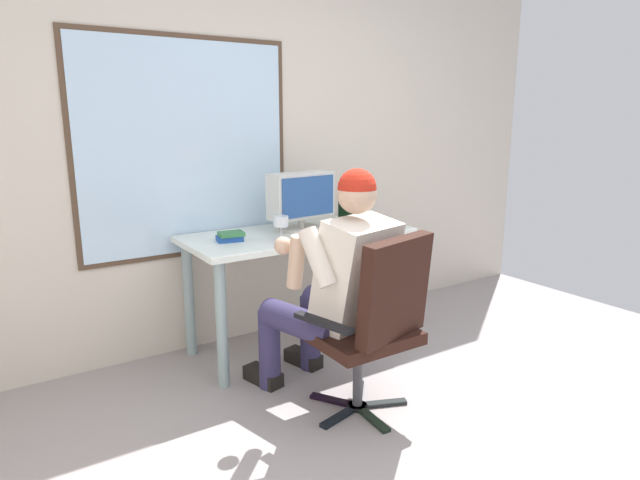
{
  "coord_description": "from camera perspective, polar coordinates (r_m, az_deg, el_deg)",
  "views": [
    {
      "loc": [
        -1.6,
        -1.17,
        1.47
      ],
      "look_at": [
        -0.01,
        1.27,
        0.8
      ],
      "focal_mm": 30.48,
      "sensor_mm": 36.0,
      "label": 1
    }
  ],
  "objects": [
    {
      "name": "wall_rear",
      "position": [
        3.61,
        -7.41,
        10.13
      ],
      "size": [
        5.13,
        0.08,
        2.6
      ],
      "color": "beige",
      "rests_on": "ground"
    },
    {
      "name": "desk",
      "position": [
        3.43,
        -2.31,
        -1.03
      ],
      "size": [
        1.42,
        0.65,
        0.76
      ],
      "color": "#82999A",
      "rests_on": "ground"
    },
    {
      "name": "office_chair",
      "position": [
        2.65,
        5.8,
        -8.04
      ],
      "size": [
        0.63,
        0.55,
        0.93
      ],
      "color": "black",
      "rests_on": "ground"
    },
    {
      "name": "person_seated",
      "position": [
        2.78,
        1.62,
        -4.64
      ],
      "size": [
        0.62,
        0.88,
        1.23
      ],
      "color": "#302C51",
      "rests_on": "ground"
    },
    {
      "name": "crt_monitor",
      "position": [
        3.42,
        -1.98,
        4.52
      ],
      "size": [
        0.45,
        0.24,
        0.37
      ],
      "color": "beige",
      "rests_on": "desk"
    },
    {
      "name": "wine_glass",
      "position": [
        3.15,
        -4.13,
        1.84
      ],
      "size": [
        0.09,
        0.09,
        0.15
      ],
      "color": "silver",
      "rests_on": "desk"
    },
    {
      "name": "desk_speaker",
      "position": [
        3.68,
        2.86,
        3.16
      ],
      "size": [
        0.1,
        0.1,
        0.17
      ],
      "color": "black",
      "rests_on": "desk"
    },
    {
      "name": "book_stack",
      "position": [
        3.18,
        -9.4,
        0.37
      ],
      "size": [
        0.17,
        0.13,
        0.06
      ],
      "color": "#1C479D",
      "rests_on": "desk"
    },
    {
      "name": "cd_case",
      "position": [
        3.56,
        4.94,
        1.46
      ],
      "size": [
        0.15,
        0.13,
        0.01
      ],
      "color": "#291D35",
      "rests_on": "desk"
    }
  ]
}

